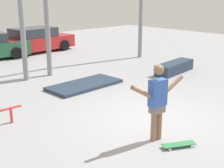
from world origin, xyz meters
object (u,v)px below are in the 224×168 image
skateboard (179,144)px  grind_box (174,67)px  skateboarder (157,99)px  parked_car_red (36,40)px  manual_pad (85,85)px

skateboard → grind_box: (5.44, 4.08, 0.17)m
skateboarder → parked_car_red: size_ratio=0.41×
skateboard → parked_car_red: (3.60, 12.42, 0.61)m
skateboarder → skateboard: bearing=-73.9°
parked_car_red → manual_pad: bearing=-111.5°
skateboard → skateboarder: bearing=125.7°
manual_pad → parked_car_red: size_ratio=0.62×
grind_box → parked_car_red: parked_car_red is taller
skateboarder → manual_pad: (1.45, 4.52, -0.95)m
skateboarder → grind_box: 6.58m
grind_box → parked_car_red: bearing=102.4°
skateboard → grind_box: grind_box is taller
grind_box → manual_pad: grind_box is taller
grind_box → manual_pad: (-4.07, 1.02, -0.17)m
manual_pad → grind_box: bearing=-14.1°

